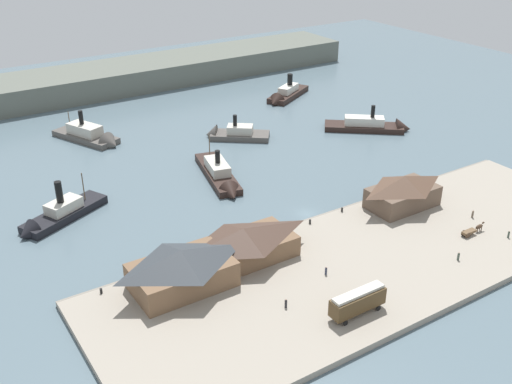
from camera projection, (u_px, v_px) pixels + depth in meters
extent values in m
plane|color=slate|center=(306.00, 214.00, 130.46)|extent=(320.00, 320.00, 0.00)
cube|color=#9E9384|center=(377.00, 258.00, 113.64)|extent=(110.00, 36.00, 1.20)
cube|color=gray|center=(317.00, 219.00, 127.52)|extent=(110.00, 0.80, 1.00)
cube|color=brown|center=(182.00, 275.00, 103.54)|extent=(17.08, 10.50, 4.65)
pyramid|color=#33383D|center=(181.00, 257.00, 101.91)|extent=(17.42, 11.03, 2.65)
cube|color=brown|center=(243.00, 250.00, 111.46)|extent=(19.26, 9.60, 4.00)
pyramid|color=#473328|center=(243.00, 234.00, 110.01)|extent=(19.65, 10.08, 2.49)
cube|color=brown|center=(402.00, 197.00, 130.14)|extent=(15.05, 8.56, 4.46)
pyramid|color=brown|center=(404.00, 182.00, 128.53)|extent=(15.35, 8.99, 2.73)
cube|color=#4C381E|center=(358.00, 302.00, 96.74)|extent=(9.98, 2.62, 2.91)
cube|color=beige|center=(358.00, 293.00, 95.98)|extent=(9.58, 1.83, 0.50)
cylinder|color=black|center=(367.00, 300.00, 100.27)|extent=(0.90, 0.18, 0.90)
cylinder|color=black|center=(378.00, 308.00, 98.30)|extent=(0.90, 0.18, 0.90)
cylinder|color=black|center=(335.00, 314.00, 96.89)|extent=(0.90, 0.18, 0.90)
cylinder|color=black|center=(345.00, 323.00, 94.92)|extent=(0.90, 0.18, 0.90)
cube|color=brown|center=(469.00, 232.00, 119.55)|extent=(3.14, 1.22, 0.50)
cylinder|color=#4C3828|center=(463.00, 233.00, 119.67)|extent=(1.20, 0.10, 1.20)
cylinder|color=#4C3828|center=(468.00, 235.00, 118.75)|extent=(1.20, 0.10, 1.20)
ellipsoid|color=#473323|center=(479.00, 227.00, 120.88)|extent=(2.00, 0.70, 0.90)
ellipsoid|color=#473323|center=(483.00, 223.00, 121.16)|extent=(0.70, 0.32, 0.44)
cylinder|color=#473323|center=(480.00, 228.00, 121.59)|extent=(0.16, 0.16, 1.00)
cylinder|color=#473323|center=(481.00, 229.00, 121.29)|extent=(0.16, 0.16, 1.00)
cylinder|color=#473323|center=(476.00, 230.00, 121.01)|extent=(0.16, 0.16, 1.00)
cylinder|color=#473323|center=(477.00, 230.00, 120.71)|extent=(0.16, 0.16, 1.00)
cylinder|color=#3D4C42|center=(458.00, 257.00, 111.68)|extent=(0.41, 0.41, 1.42)
sphere|color=#CCA889|center=(459.00, 253.00, 111.31)|extent=(0.26, 0.26, 0.26)
cylinder|color=#3D4C42|center=(509.00, 235.00, 118.91)|extent=(0.38, 0.38, 1.31)
sphere|color=#CCA889|center=(509.00, 231.00, 118.57)|extent=(0.24, 0.24, 0.24)
cylinder|color=#33384C|center=(326.00, 271.00, 107.43)|extent=(0.41, 0.41, 1.39)
sphere|color=#CCA889|center=(326.00, 267.00, 107.06)|extent=(0.25, 0.25, 0.25)
cylinder|color=#232328|center=(286.00, 304.00, 98.93)|extent=(0.42, 0.42, 1.43)
sphere|color=#CCA889|center=(286.00, 300.00, 98.55)|extent=(0.26, 0.26, 0.26)
cylinder|color=#6B5B4C|center=(473.00, 214.00, 126.20)|extent=(0.42, 0.42, 1.45)
sphere|color=#CCA889|center=(473.00, 211.00, 125.81)|extent=(0.27, 0.27, 0.27)
cylinder|color=black|center=(310.00, 222.00, 124.01)|extent=(0.44, 0.44, 0.90)
cylinder|color=black|center=(342.00, 210.00, 128.67)|extent=(0.44, 0.44, 0.90)
cylinder|color=black|center=(293.00, 227.00, 122.18)|extent=(0.44, 0.44, 0.90)
cylinder|color=black|center=(101.00, 291.00, 102.57)|extent=(0.44, 0.44, 0.90)
cube|color=black|center=(288.00, 94.00, 203.98)|extent=(20.52, 15.18, 1.76)
cone|color=black|center=(275.00, 103.00, 196.06)|extent=(5.87, 6.62, 5.56)
cube|color=silver|center=(288.00, 89.00, 203.09)|extent=(9.54, 7.49, 2.20)
cylinder|color=black|center=(290.00, 79.00, 202.63)|extent=(1.75, 1.75, 3.72)
cube|color=black|center=(218.00, 174.00, 147.09)|extent=(11.16, 24.45, 1.62)
cone|color=black|center=(232.00, 194.00, 137.02)|extent=(5.92, 5.37, 5.04)
cube|color=beige|center=(217.00, 166.00, 146.21)|extent=(6.48, 10.30, 2.31)
cylinder|color=black|center=(218.00, 157.00, 144.62)|extent=(1.22, 1.22, 3.12)
cylinder|color=brown|center=(209.00, 147.00, 151.28)|extent=(0.24, 0.24, 6.66)
cube|color=black|center=(364.00, 127.00, 175.98)|extent=(21.72, 19.31, 1.57)
cone|color=black|center=(403.00, 129.00, 174.90)|extent=(6.88, 7.16, 5.92)
cube|color=silver|center=(364.00, 121.00, 175.10)|extent=(11.25, 10.16, 2.38)
cylinder|color=black|center=(373.00, 111.00, 173.56)|extent=(1.17, 1.17, 3.51)
cube|color=#514C47|center=(240.00, 136.00, 169.92)|extent=(16.94, 15.17, 1.56)
cone|color=#514C47|center=(211.00, 135.00, 170.54)|extent=(5.94, 6.49, 5.93)
cube|color=beige|center=(240.00, 129.00, 169.07)|extent=(8.15, 7.63, 2.22)
cylinder|color=black|center=(235.00, 120.00, 168.00)|extent=(1.12, 1.12, 3.05)
cube|color=#514C47|center=(86.00, 137.00, 169.02)|extent=(14.39, 21.39, 1.60)
cone|color=#514C47|center=(112.00, 144.00, 163.96)|extent=(7.13, 5.82, 6.18)
cube|color=beige|center=(85.00, 129.00, 168.02)|extent=(8.26, 11.10, 2.86)
cylinder|color=black|center=(81.00, 117.00, 166.97)|extent=(1.23, 1.23, 3.83)
cylinder|color=brown|center=(69.00, 121.00, 170.49)|extent=(0.24, 0.24, 5.41)
cube|color=black|center=(65.00, 214.00, 128.58)|extent=(20.30, 13.63, 1.74)
cone|color=black|center=(27.00, 234.00, 121.02)|extent=(5.40, 6.09, 5.04)
cube|color=beige|center=(64.00, 206.00, 127.68)|extent=(8.52, 6.93, 2.27)
cylinder|color=black|center=(59.00, 192.00, 125.64)|extent=(1.48, 1.48, 4.73)
cylinder|color=brown|center=(83.00, 186.00, 131.29)|extent=(0.24, 0.24, 6.39)
cube|color=#60665B|center=(118.00, 77.00, 211.42)|extent=(180.00, 24.00, 8.00)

